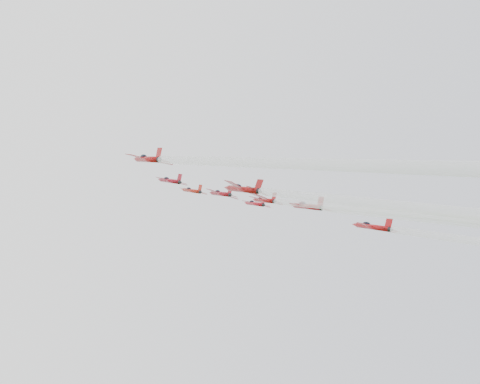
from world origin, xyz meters
TOP-DOWN VIEW (x-y plane):
  - jet_lead at (0.06, 28.70)m, footprint 8.87×11.56m
  - jet_row2_left at (-12.11, 16.20)m, footprint 8.91×11.61m
  - jet_row2_center at (0.20, 11.91)m, footprint 9.32×12.14m
  - jet_row2_right at (11.12, 12.82)m, footprint 8.49×11.06m
  - jet_center at (3.34, -40.19)m, footprint 8.62×83.55m
  - jet_rear_farleft at (-29.94, -54.10)m, footprint 9.00×87.19m
  - jet_rear_left at (-8.16, -56.72)m, footprint 10.33×100.03m

SIDE VIEW (x-z plane):
  - jet_rear_left at x=-8.16m, z-range 81.60..134.18m
  - jet_rear_farleft at x=-29.94m, z-range 86.32..132.16m
  - jet_center at x=3.34m, z-range 94.47..138.40m
  - jet_row2_center at x=0.20m, z-range 139.95..146.92m
  - jet_row2_right at x=11.12m, z-range 140.72..147.08m
  - jet_row2_left at x=-12.11m, z-range 142.31..148.98m
  - jet_lead at x=0.06m, z-range 148.79..155.43m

